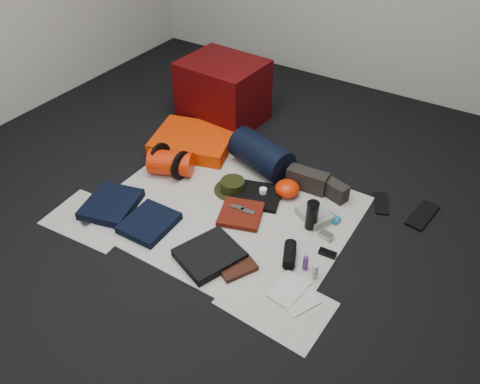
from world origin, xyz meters
The scene contains 37 objects.
floor centered at (0.00, 0.00, -0.01)m, with size 4.50×4.50×0.02m, color black.
newspaper_mat centered at (0.00, 0.00, 0.00)m, with size 1.60×1.30×0.01m, color silver.
newspaper_sheet_front_left centered at (-0.70, -0.55, 0.00)m, with size 0.58×0.40×0.00m, color silver.
newspaper_sheet_front_right centered at (0.65, -0.50, 0.00)m, with size 0.58×0.40×0.00m, color silver.
red_cabinet centered at (-0.68, 0.98, 0.27)m, with size 0.64×0.53×0.53m, color #460506.
sleeping_pad centered at (-0.65, 0.50, 0.06)m, with size 0.60×0.49×0.11m, color #E33602.
stuff_sack centered at (-0.57, 0.12, 0.10)m, with size 0.18×0.18×0.31m, color red.
sack_strap_left centered at (-0.67, 0.12, 0.11)m, with size 0.22×0.22×0.03m, color black.
sack_strap_right centered at (-0.47, 0.12, 0.11)m, with size 0.22×0.22×0.03m, color black.
navy_duffel centered at (-0.04, 0.53, 0.13)m, with size 0.25×0.25×0.48m, color black.
boonie_brim centered at (-0.08, 0.20, 0.01)m, with size 0.27×0.27×0.01m, color black.
boonie_crown centered at (-0.08, 0.20, 0.05)m, with size 0.17×0.17×0.07m, color black.
hiking_boot_left centered at (0.35, 0.50, 0.08)m, with size 0.29×0.11×0.14m, color black.
hiking_boot_right centered at (0.53, 0.51, 0.07)m, with size 0.24×0.09×0.12m, color black.
flip_flop_left centered at (0.86, 0.62, 0.01)m, with size 0.09×0.23×0.01m, color black.
flip_flop_right centered at (1.13, 0.64, 0.01)m, with size 0.11×0.31×0.02m, color black.
trousers_navy_a centered at (-0.67, -0.40, 0.03)m, with size 0.32×0.37×0.06m, color black.
trousers_navy_b centered at (-0.33, -0.40, 0.03)m, with size 0.29×0.33×0.05m, color black.
trousers_charcoal centered at (0.15, -0.42, 0.03)m, with size 0.31×0.35×0.05m, color black.
black_tshirt centered at (0.11, 0.22, 0.02)m, with size 0.30×0.28×0.03m, color black.
red_shirt centered at (0.11, -0.01, 0.02)m, with size 0.27×0.27×0.04m, color #561309.
orange_stuff_sack centered at (0.27, 0.35, 0.06)m, with size 0.17×0.17×0.11m, color red.
first_aid_pouch centered at (0.53, 0.24, 0.03)m, with size 0.22×0.16×0.05m, color gray.
water_bottle centered at (0.55, 0.15, 0.11)m, with size 0.08×0.08×0.20m, color black.
speaker centered at (0.56, -0.17, 0.04)m, with size 0.07×0.07×0.19m, color black.
compact_camera centered at (0.67, 0.11, 0.02)m, with size 0.09×0.05×0.03m, color #9D9DA1.
cyan_case centered at (0.64, 0.28, 0.02)m, with size 0.10×0.06×0.03m, color #10709C.
toiletry_purple centered at (0.67, -0.19, 0.05)m, with size 0.03×0.03×0.09m, color #4E216D.
toiletry_clear centered at (0.75, -0.22, 0.05)m, with size 0.03×0.03×0.10m, color #A5AAA5.
paperback_book centered at (0.34, -0.41, 0.02)m, with size 0.14×0.21×0.03m, color black.
map_booklet centered at (0.67, -0.39, 0.01)m, with size 0.16×0.23×0.01m, color #B8B7AF.
map_printout centered at (0.75, -0.42, 0.01)m, with size 0.16×0.20×0.01m, color #B8B7AF.
sunglasses centered at (0.74, -0.02, 0.02)m, with size 0.11×0.04×0.03m, color black.
key_cluster centered at (-0.69, -0.60, 0.01)m, with size 0.06×0.06×0.01m, color #9D9DA1.
tape_roll centered at (0.13, 0.25, 0.05)m, with size 0.05×0.05×0.04m, color white.
energy_bar_a centered at (0.07, 0.01, 0.05)m, with size 0.10×0.04×0.01m, color #9D9DA1.
energy_bar_b centered at (0.15, 0.01, 0.05)m, with size 0.10×0.04×0.01m, color #9D9DA1.
Camera 1 is at (1.33, -1.95, 2.08)m, focal length 35.00 mm.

